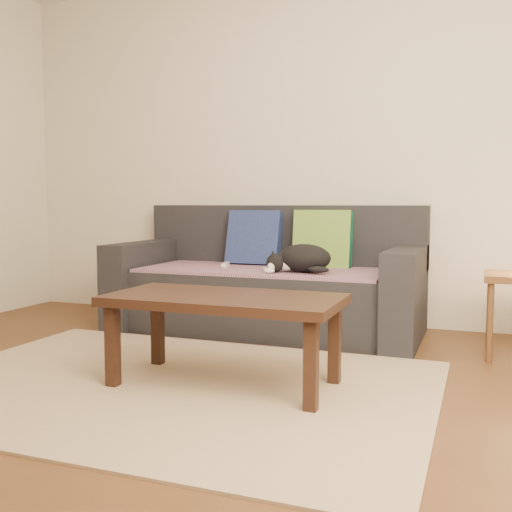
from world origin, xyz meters
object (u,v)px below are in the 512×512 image
at_px(coffee_table, 224,307).
at_px(wii_remote_a, 225,265).
at_px(sofa, 268,286).
at_px(wii_remote_b, 273,268).
at_px(cat, 302,259).

bearing_deg(coffee_table, wii_remote_a, 113.49).
bearing_deg(sofa, wii_remote_b, -62.06).
height_order(sofa, coffee_table, sofa).
relative_size(wii_remote_b, coffee_table, 0.13).
distance_m(wii_remote_b, coffee_table, 1.15).
distance_m(wii_remote_a, wii_remote_b, 0.39).
distance_m(cat, wii_remote_b, 0.23).
bearing_deg(cat, sofa, 152.56).
distance_m(sofa, wii_remote_a, 0.33).
bearing_deg(wii_remote_b, coffee_table, -151.77).
xyz_separation_m(wii_remote_a, coffee_table, (0.53, -1.23, -0.07)).
bearing_deg(sofa, cat, -35.69).
xyz_separation_m(cat, coffee_table, (-0.06, -1.10, -0.14)).
xyz_separation_m(wii_remote_a, wii_remote_b, (0.38, -0.09, 0.00)).
height_order(cat, wii_remote_a, cat).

